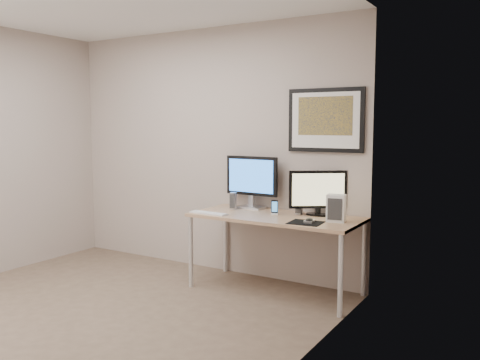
{
  "coord_description": "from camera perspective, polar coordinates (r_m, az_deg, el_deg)",
  "views": [
    {
      "loc": [
        3.14,
        -2.84,
        1.58
      ],
      "look_at": [
        0.76,
        1.1,
        1.08
      ],
      "focal_mm": 38.0,
      "sensor_mm": 36.0,
      "label": 1
    }
  ],
  "objects": [
    {
      "name": "floor",
      "position": [
        4.52,
        -16.19,
        -14.46
      ],
      "size": [
        3.6,
        3.6,
        0.0
      ],
      "primitive_type": "plane",
      "color": "brown",
      "rests_on": "ground"
    },
    {
      "name": "room",
      "position": [
        4.55,
        -12.64,
        6.9
      ],
      "size": [
        3.6,
        3.6,
        3.6
      ],
      "color": "white",
      "rests_on": "ground"
    },
    {
      "name": "desk",
      "position": [
        4.8,
        3.99,
        -4.77
      ],
      "size": [
        1.6,
        0.7,
        0.73
      ],
      "color": "#8F6545",
      "rests_on": "floor"
    },
    {
      "name": "framed_art",
      "position": [
        4.87,
        9.57,
        6.65
      ],
      "size": [
        0.75,
        0.04,
        0.6
      ],
      "color": "black",
      "rests_on": "room"
    },
    {
      "name": "monitor_large",
      "position": [
        5.14,
        1.31,
        0.04
      ],
      "size": [
        0.58,
        0.2,
        0.53
      ],
      "rotation": [
        0.0,
        0.0,
        -0.04
      ],
      "color": "#B7B8BD",
      "rests_on": "desk"
    },
    {
      "name": "monitor_tv",
      "position": [
        4.79,
        8.73,
        -1.3
      ],
      "size": [
        0.46,
        0.33,
        0.43
      ],
      "rotation": [
        0.0,
        0.0,
        0.6
      ],
      "color": "black",
      "rests_on": "desk"
    },
    {
      "name": "speaker_left",
      "position": [
        5.11,
        -0.77,
        -2.35
      ],
      "size": [
        0.08,
        0.08,
        0.17
      ],
      "primitive_type": "cylinder",
      "rotation": [
        0.0,
        0.0,
        0.25
      ],
      "color": "#B7B8BD",
      "rests_on": "desk"
    },
    {
      "name": "speaker_right",
      "position": [
        4.86,
        6.64,
        -2.76
      ],
      "size": [
        0.09,
        0.09,
        0.18
      ],
      "primitive_type": "cylinder",
      "rotation": [
        0.0,
        0.0,
        0.22
      ],
      "color": "#B7B8BD",
      "rests_on": "desk"
    },
    {
      "name": "phone_dock",
      "position": [
        4.82,
        3.91,
        -3.08
      ],
      "size": [
        0.08,
        0.08,
        0.14
      ],
      "primitive_type": "cube",
      "rotation": [
        0.0,
        0.0,
        0.39
      ],
      "color": "black",
      "rests_on": "desk"
    },
    {
      "name": "keyboard",
      "position": [
        4.87,
        -3.55,
        -3.72
      ],
      "size": [
        0.4,
        0.12,
        0.01
      ],
      "primitive_type": "cube",
      "rotation": [
        0.0,
        0.0,
        -0.04
      ],
      "color": "silver",
      "rests_on": "desk"
    },
    {
      "name": "mousepad",
      "position": [
        4.46,
        7.4,
        -4.78
      ],
      "size": [
        0.3,
        0.27,
        0.0
      ],
      "primitive_type": "cube",
      "rotation": [
        0.0,
        0.0,
        0.08
      ],
      "color": "black",
      "rests_on": "desk"
    },
    {
      "name": "mouse",
      "position": [
        4.45,
        7.78,
        -4.51
      ],
      "size": [
        0.08,
        0.12,
        0.04
      ],
      "primitive_type": "ellipsoid",
      "rotation": [
        0.0,
        0.0,
        0.14
      ],
      "color": "black",
      "rests_on": "mousepad"
    },
    {
      "name": "fan_unit",
      "position": [
        4.53,
        10.75,
        -3.13
      ],
      "size": [
        0.17,
        0.14,
        0.24
      ],
      "primitive_type": "cube",
      "rotation": [
        0.0,
        0.0,
        0.16
      ],
      "color": "white",
      "rests_on": "desk"
    }
  ]
}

